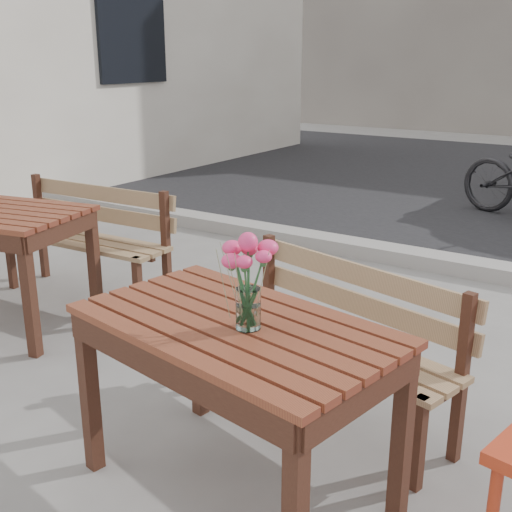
{
  "coord_description": "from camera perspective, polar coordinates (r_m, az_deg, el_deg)",
  "views": [
    {
      "loc": [
        1.14,
        -1.93,
        1.66
      ],
      "look_at": [
        -0.03,
        -0.14,
        0.99
      ],
      "focal_mm": 45.0,
      "sensor_mm": 36.0,
      "label": 1
    }
  ],
  "objects": [
    {
      "name": "main_vase",
      "position": [
        2.21,
        -0.71,
        -1.22
      ],
      "size": [
        0.19,
        0.19,
        0.35
      ],
      "color": "white",
      "rests_on": "main_table"
    },
    {
      "name": "second_bench",
      "position": [
        4.67,
        -14.43,
        2.54
      ],
      "size": [
        1.34,
        0.45,
        0.82
      ],
      "rotation": [
        0.0,
        0.0,
        0.04
      ],
      "color": "olive",
      "rests_on": "ground"
    },
    {
      "name": "main_table",
      "position": [
        2.4,
        -1.84,
        -8.46
      ],
      "size": [
        1.29,
        0.89,
        0.73
      ],
      "rotation": [
        0.0,
        0.0,
        -0.18
      ],
      "color": "#5F2419",
      "rests_on": "ground"
    },
    {
      "name": "main_bench",
      "position": [
        3.02,
        7.82,
        -5.89
      ],
      "size": [
        1.31,
        0.67,
        0.78
      ],
      "rotation": [
        0.0,
        0.0,
        -0.25
      ],
      "color": "olive",
      "rests_on": "ground"
    },
    {
      "name": "ground",
      "position": [
        2.79,
        2.24,
        -19.12
      ],
      "size": [
        80.0,
        80.0,
        0.0
      ],
      "primitive_type": "plane",
      "color": "slate",
      "rests_on": "ground"
    }
  ]
}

